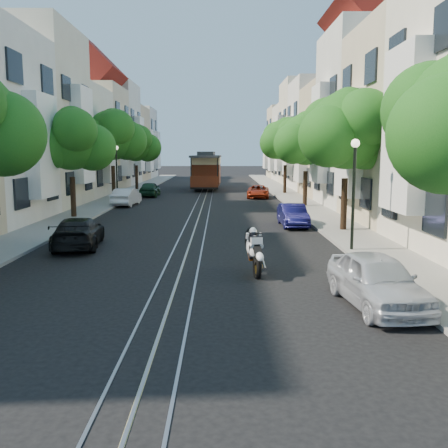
{
  "coord_description": "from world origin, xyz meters",
  "views": [
    {
      "loc": [
        1.28,
        -14.68,
        3.78
      ],
      "look_at": [
        1.43,
        4.56,
        1.02
      ],
      "focal_mm": 40.0,
      "sensor_mm": 36.0,
      "label": 1
    }
  ],
  "objects_px": {
    "tree_e_b": "(348,132)",
    "tree_e_d": "(286,140)",
    "tree_w_c": "(113,136)",
    "parked_car_e_far": "(258,192)",
    "parked_car_w_mid": "(126,197)",
    "parked_car_w_far": "(150,189)",
    "parked_car_e_mid": "(293,215)",
    "tree_w_d": "(136,144)",
    "tree_w_b": "(72,142)",
    "parked_car_e_near": "(377,280)",
    "cable_car": "(207,169)",
    "lamp_east": "(354,178)",
    "sportbike_rider": "(254,248)",
    "tree_e_c": "(307,141)",
    "parked_car_w_near": "(78,232)",
    "lamp_west": "(117,165)"
  },
  "relations": [
    {
      "from": "tree_w_c",
      "to": "parked_car_e_far",
      "type": "relative_size",
      "value": 1.84
    },
    {
      "from": "tree_w_c",
      "to": "parked_car_e_near",
      "type": "relative_size",
      "value": 1.82
    },
    {
      "from": "parked_car_e_far",
      "to": "parked_car_w_mid",
      "type": "xyz_separation_m",
      "value": [
        -9.91,
        -6.05,
        0.09
      ]
    },
    {
      "from": "parked_car_e_far",
      "to": "parked_car_w_near",
      "type": "height_order",
      "value": "parked_car_w_near"
    },
    {
      "from": "parked_car_w_far",
      "to": "parked_car_e_mid",
      "type": "bearing_deg",
      "value": 119.39
    },
    {
      "from": "tree_e_b",
      "to": "tree_w_d",
      "type": "relative_size",
      "value": 1.03
    },
    {
      "from": "sportbike_rider",
      "to": "cable_car",
      "type": "xyz_separation_m",
      "value": [
        -2.48,
        36.57,
        1.28
      ]
    },
    {
      "from": "parked_car_w_mid",
      "to": "parked_car_w_far",
      "type": "height_order",
      "value": "parked_car_w_far"
    },
    {
      "from": "sportbike_rider",
      "to": "parked_car_w_far",
      "type": "height_order",
      "value": "sportbike_rider"
    },
    {
      "from": "tree_w_c",
      "to": "cable_car",
      "type": "xyz_separation_m",
      "value": [
        7.0,
        12.24,
        -2.98
      ]
    },
    {
      "from": "tree_w_d",
      "to": "parked_car_w_far",
      "type": "bearing_deg",
      "value": -72.74
    },
    {
      "from": "tree_e_b",
      "to": "tree_e_d",
      "type": "height_order",
      "value": "tree_e_d"
    },
    {
      "from": "tree_e_b",
      "to": "parked_car_w_near",
      "type": "relative_size",
      "value": 1.58
    },
    {
      "from": "tree_w_b",
      "to": "lamp_east",
      "type": "distance_m",
      "value": 16.81
    },
    {
      "from": "tree_w_b",
      "to": "cable_car",
      "type": "bearing_deg",
      "value": 73.24
    },
    {
      "from": "tree_w_b",
      "to": "parked_car_e_near",
      "type": "height_order",
      "value": "tree_w_b"
    },
    {
      "from": "sportbike_rider",
      "to": "tree_e_c",
      "type": "bearing_deg",
      "value": 68.87
    },
    {
      "from": "tree_e_d",
      "to": "parked_car_e_near",
      "type": "distance_m",
      "value": 34.08
    },
    {
      "from": "tree_w_b",
      "to": "tree_w_d",
      "type": "height_order",
      "value": "tree_w_d"
    },
    {
      "from": "tree_w_d",
      "to": "cable_car",
      "type": "bearing_deg",
      "value": 10.07
    },
    {
      "from": "lamp_east",
      "to": "parked_car_w_far",
      "type": "height_order",
      "value": "lamp_east"
    },
    {
      "from": "tree_e_c",
      "to": "parked_car_e_far",
      "type": "distance_m",
      "value": 8.6
    },
    {
      "from": "lamp_east",
      "to": "parked_car_w_near",
      "type": "xyz_separation_m",
      "value": [
        -10.7,
        1.04,
        -2.23
      ]
    },
    {
      "from": "tree_w_c",
      "to": "parked_car_w_far",
      "type": "relative_size",
      "value": 1.9
    },
    {
      "from": "lamp_west",
      "to": "parked_car_e_mid",
      "type": "bearing_deg",
      "value": -44.77
    },
    {
      "from": "tree_e_b",
      "to": "parked_car_e_far",
      "type": "bearing_deg",
      "value": 98.82
    },
    {
      "from": "sportbike_rider",
      "to": "tree_e_b",
      "type": "bearing_deg",
      "value": 52.58
    },
    {
      "from": "tree_e_c",
      "to": "cable_car",
      "type": "relative_size",
      "value": 0.7
    },
    {
      "from": "tree_e_b",
      "to": "tree_e_d",
      "type": "distance_m",
      "value": 22.0
    },
    {
      "from": "parked_car_e_mid",
      "to": "lamp_east",
      "type": "bearing_deg",
      "value": -80.46
    },
    {
      "from": "tree_w_b",
      "to": "parked_car_e_far",
      "type": "distance_m",
      "value": 17.88
    },
    {
      "from": "parked_car_e_mid",
      "to": "parked_car_e_far",
      "type": "xyz_separation_m",
      "value": [
        -0.56,
        16.25,
        -0.04
      ]
    },
    {
      "from": "tree_w_c",
      "to": "lamp_west",
      "type": "height_order",
      "value": "tree_w_c"
    },
    {
      "from": "tree_e_b",
      "to": "tree_e_d",
      "type": "relative_size",
      "value": 0.98
    },
    {
      "from": "sportbike_rider",
      "to": "cable_car",
      "type": "height_order",
      "value": "cable_car"
    },
    {
      "from": "tree_e_d",
      "to": "lamp_west",
      "type": "bearing_deg",
      "value": -146.5
    },
    {
      "from": "tree_w_d",
      "to": "sportbike_rider",
      "type": "bearing_deg",
      "value": -74.99
    },
    {
      "from": "tree_e_c",
      "to": "parked_car_e_near",
      "type": "relative_size",
      "value": 1.67
    },
    {
      "from": "lamp_east",
      "to": "parked_car_e_mid",
      "type": "height_order",
      "value": "lamp_east"
    },
    {
      "from": "lamp_west",
      "to": "parked_car_w_near",
      "type": "distance_m",
      "value": 17.22
    },
    {
      "from": "cable_car",
      "to": "tree_e_b",
      "type": "bearing_deg",
      "value": -73.94
    },
    {
      "from": "lamp_east",
      "to": "parked_car_w_near",
      "type": "distance_m",
      "value": 10.98
    },
    {
      "from": "tree_e_b",
      "to": "parked_car_w_mid",
      "type": "bearing_deg",
      "value": 136.66
    },
    {
      "from": "tree_w_b",
      "to": "parked_car_e_mid",
      "type": "height_order",
      "value": "tree_w_b"
    },
    {
      "from": "tree_w_c",
      "to": "parked_car_w_mid",
      "type": "relative_size",
      "value": 1.86
    },
    {
      "from": "cable_car",
      "to": "parked_car_e_near",
      "type": "height_order",
      "value": "cable_car"
    },
    {
      "from": "tree_e_d",
      "to": "parked_car_w_near",
      "type": "bearing_deg",
      "value": -114.21
    },
    {
      "from": "tree_w_b",
      "to": "parked_car_w_near",
      "type": "height_order",
      "value": "tree_w_b"
    },
    {
      "from": "tree_e_c",
      "to": "lamp_west",
      "type": "height_order",
      "value": "tree_e_c"
    },
    {
      "from": "parked_car_e_far",
      "to": "parked_car_w_far",
      "type": "distance_m",
      "value": 9.4
    }
  ]
}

